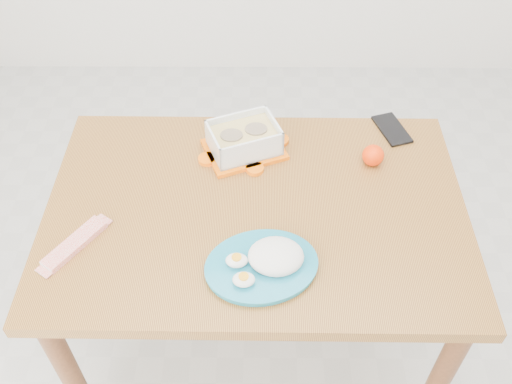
{
  "coord_description": "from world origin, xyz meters",
  "views": [
    {
      "loc": [
        -0.14,
        -1.08,
        1.94
      ],
      "look_at": [
        -0.15,
        -0.02,
        0.81
      ],
      "focal_mm": 40.0,
      "sensor_mm": 36.0,
      "label": 1
    }
  ],
  "objects_px": {
    "food_container": "(244,139)",
    "orange_fruit": "(373,155)",
    "rice_plate": "(266,261)",
    "dining_table": "(256,230)",
    "smartphone": "(392,129)"
  },
  "relations": [
    {
      "from": "orange_fruit",
      "to": "smartphone",
      "type": "relative_size",
      "value": 0.43
    },
    {
      "from": "orange_fruit",
      "to": "rice_plate",
      "type": "xyz_separation_m",
      "value": [
        -0.32,
        -0.39,
        -0.01
      ]
    },
    {
      "from": "food_container",
      "to": "orange_fruit",
      "type": "distance_m",
      "value": 0.39
    },
    {
      "from": "dining_table",
      "to": "food_container",
      "type": "xyz_separation_m",
      "value": [
        -0.04,
        0.23,
        0.15
      ]
    },
    {
      "from": "dining_table",
      "to": "food_container",
      "type": "height_order",
      "value": "food_container"
    },
    {
      "from": "rice_plate",
      "to": "dining_table",
      "type": "bearing_deg",
      "value": 84.3
    },
    {
      "from": "orange_fruit",
      "to": "rice_plate",
      "type": "relative_size",
      "value": 0.19
    },
    {
      "from": "rice_plate",
      "to": "smartphone",
      "type": "distance_m",
      "value": 0.67
    },
    {
      "from": "food_container",
      "to": "smartphone",
      "type": "height_order",
      "value": "food_container"
    },
    {
      "from": "rice_plate",
      "to": "food_container",
      "type": "bearing_deg",
      "value": 85.33
    },
    {
      "from": "food_container",
      "to": "orange_fruit",
      "type": "xyz_separation_m",
      "value": [
        0.38,
        -0.05,
        -0.02
      ]
    },
    {
      "from": "food_container",
      "to": "orange_fruit",
      "type": "bearing_deg",
      "value": -29.07
    },
    {
      "from": "orange_fruit",
      "to": "rice_plate",
      "type": "distance_m",
      "value": 0.5
    },
    {
      "from": "smartphone",
      "to": "food_container",
      "type": "bearing_deg",
      "value": 174.31
    },
    {
      "from": "dining_table",
      "to": "smartphone",
      "type": "bearing_deg",
      "value": 37.74
    }
  ]
}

